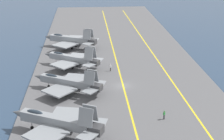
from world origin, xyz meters
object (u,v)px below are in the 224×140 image
object	(u,v)px
parked_jet_third	(72,59)
crew_green_vest	(164,115)
parked_jet_fourth	(71,39)
crew_white_vest	(111,67)
parked_jet_second	(68,82)
parked_jet_nearest	(57,121)

from	to	relation	value
parked_jet_third	crew_green_vest	xyz separation A→B (m)	(-28.71, -17.46, -1.42)
parked_jet_fourth	crew_white_vest	distance (m)	23.22
parked_jet_second	parked_jet_fourth	world-z (taller)	parked_jet_fourth
parked_jet_second	parked_jet_third	world-z (taller)	parked_jet_third
parked_jet_nearest	parked_jet_third	bearing A→B (deg)	-2.61
parked_jet_nearest	parked_jet_second	size ratio (longest dim) A/B	1.03
parked_jet_third	crew_white_vest	xyz separation A→B (m)	(-3.43, -9.56, -1.35)
parked_jet_third	parked_jet_second	bearing A→B (deg)	178.46
parked_jet_nearest	crew_white_vest	world-z (taller)	parked_jet_nearest
parked_jet_second	parked_jet_third	bearing A→B (deg)	-1.54
parked_jet_second	crew_white_vest	xyz separation A→B (m)	(11.59, -9.96, -1.15)
parked_jet_third	parked_jet_fourth	bearing A→B (deg)	3.14
parked_jet_fourth	parked_jet_second	bearing A→B (deg)	-179.04
parked_jet_fourth	crew_green_vest	distance (m)	49.51
crew_white_vest	parked_jet_nearest	bearing A→B (deg)	159.31
parked_jet_second	parked_jet_third	size ratio (longest dim) A/B	1.03
crew_green_vest	parked_jet_fourth	bearing A→B (deg)	21.84
parked_jet_nearest	parked_jet_fourth	distance (m)	49.89
parked_jet_second	crew_green_vest	bearing A→B (deg)	-127.47
parked_jet_nearest	parked_jet_second	world-z (taller)	parked_jet_nearest
parked_jet_fourth	parked_jet_third	bearing A→B (deg)	-176.86
crew_white_vest	crew_green_vest	bearing A→B (deg)	-162.63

